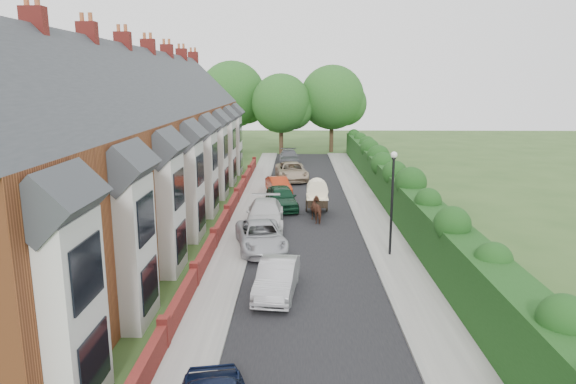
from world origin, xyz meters
name	(u,v)px	position (x,y,z in m)	size (l,w,h in m)	color
ground	(324,288)	(0.00, 0.00, 0.00)	(140.00, 140.00, 0.00)	#2D4C1E
road	(307,218)	(-0.50, 11.00, 0.01)	(6.00, 58.00, 0.02)	black
pavement_hedge_side	(373,218)	(3.60, 11.00, 0.06)	(2.20, 58.00, 0.12)	gray
pavement_house_side	(245,217)	(-4.35, 11.00, 0.06)	(1.70, 58.00, 0.12)	gray
kerb_hedge_side	(356,218)	(2.55, 11.00, 0.07)	(0.18, 58.00, 0.13)	gray
kerb_house_side	(258,217)	(-3.55, 11.00, 0.07)	(0.18, 58.00, 0.13)	gray
hedge	(403,194)	(5.40, 11.00, 1.60)	(2.10, 58.00, 2.85)	#163A12
terrace_row	(132,149)	(-10.87, 9.98, 4.47)	(9.05, 40.50, 11.50)	#954C26
garden_wall_row	(227,215)	(-5.35, 10.00, 0.46)	(0.35, 40.35, 1.10)	maroon
lamppost	(392,190)	(3.40, 4.00, 3.30)	(0.32, 0.32, 5.16)	black
tree_far_left	(284,105)	(-2.65, 40.08, 5.71)	(7.14, 6.80, 9.29)	#332316
tree_far_right	(335,99)	(3.39, 42.08, 6.31)	(7.98, 7.60, 10.31)	#332316
tree_far_back	(236,96)	(-8.59, 43.08, 6.62)	(8.40, 8.00, 10.82)	#332316
car_silver_a	(277,278)	(-1.92, -0.60, 0.68)	(1.44, 4.14, 1.36)	#A3A2A7
car_silver_b	(261,236)	(-2.96, 5.00, 0.69)	(2.28, 4.95, 1.38)	#ADAEB4
car_white	(265,214)	(-3.00, 9.13, 0.76)	(2.13, 5.24, 1.52)	silver
car_green	(282,198)	(-2.16, 13.50, 0.77)	(1.82, 4.53, 1.54)	#0F321E
car_red	(278,186)	(-2.54, 18.20, 0.63)	(1.34, 3.85, 1.27)	#9B2B10
car_beige	(292,171)	(-1.60, 23.80, 0.76)	(2.51, 5.44, 1.51)	tan
car_grey	(289,157)	(-1.97, 32.63, 0.71)	(1.99, 4.90, 1.42)	#525459
horse	(318,210)	(0.16, 10.30, 0.75)	(0.80, 1.77, 1.49)	#4D291C
horse_cart	(317,194)	(0.16, 12.21, 1.30)	(1.42, 3.14, 2.27)	black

